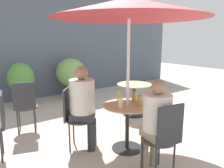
# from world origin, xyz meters

# --- Properties ---
(ground_plane) EXTENTS (20.00, 20.00, 0.00)m
(ground_plane) POSITION_xyz_m (0.00, 0.00, 0.00)
(ground_plane) COLOR #B2A899
(storefront_wall) EXTENTS (10.00, 0.06, 3.00)m
(storefront_wall) POSITION_xyz_m (0.00, 3.75, 1.50)
(storefront_wall) COLOR #4C5666
(storefront_wall) RESTS_ON ground_plane
(cafe_table_near) EXTENTS (0.74, 0.74, 0.71)m
(cafe_table_near) POSITION_xyz_m (0.00, -0.07, 0.51)
(cafe_table_near) COLOR black
(cafe_table_near) RESTS_ON ground_plane
(cafe_table_far) EXTENTS (0.75, 0.75, 0.71)m
(cafe_table_far) POSITION_xyz_m (1.10, 1.02, 0.52)
(cafe_table_far) COLOR black
(cafe_table_far) RESTS_ON ground_plane
(bistro_chair_0) EXTENTS (0.49, 0.49, 0.95)m
(bistro_chair_0) POSITION_xyz_m (-0.65, 0.44, 0.57)
(bistro_chair_0) COLOR #42382D
(bistro_chair_0) RESTS_ON ground_plane
(bistro_chair_1) EXTENTS (0.43, 0.45, 0.95)m
(bistro_chair_1) POSITION_xyz_m (-0.12, -0.88, 0.57)
(bistro_chair_1) COLOR #42382D
(bistro_chair_1) RESTS_ON ground_plane
(bistro_chair_2) EXTENTS (0.46, 0.47, 0.95)m
(bistro_chair_2) POSITION_xyz_m (-1.10, 1.42, 0.57)
(bistro_chair_2) COLOR #42382D
(bistro_chair_2) RESTS_ON ground_plane
(seated_person_0) EXTENTS (0.48, 0.47, 1.29)m
(seated_person_0) POSITION_xyz_m (-0.52, 0.35, 0.76)
(seated_person_0) COLOR #2D2D33
(seated_person_0) RESTS_ON ground_plane
(seated_person_1) EXTENTS (0.35, 0.38, 1.20)m
(seated_person_1) POSITION_xyz_m (-0.09, -0.73, 0.71)
(seated_person_1) COLOR gray
(seated_person_1) RESTS_ON ground_plane
(beer_glass_0) EXTENTS (0.07, 0.07, 0.16)m
(beer_glass_0) POSITION_xyz_m (0.10, -0.21, 0.79)
(beer_glass_0) COLOR #B28433
(beer_glass_0) RESTS_ON cafe_table_near
(beer_glass_1) EXTENTS (0.06, 0.06, 0.17)m
(beer_glass_1) POSITION_xyz_m (0.17, -0.02, 0.79)
(beer_glass_1) COLOR #B28433
(beer_glass_1) RESTS_ON cafe_table_near
(beer_glass_2) EXTENTS (0.06, 0.06, 0.19)m
(beer_glass_2) POSITION_xyz_m (-0.02, 0.11, 0.80)
(beer_glass_2) COLOR #DBC65B
(beer_glass_2) RESTS_ON cafe_table_near
(beer_glass_3) EXTENTS (0.07, 0.07, 0.15)m
(beer_glass_3) POSITION_xyz_m (-0.17, -0.11, 0.78)
(beer_glass_3) COLOR beige
(beer_glass_3) RESTS_ON cafe_table_near
(potted_plant_0) EXTENTS (0.63, 0.63, 1.11)m
(potted_plant_0) POSITION_xyz_m (-0.74, 3.15, 0.65)
(potted_plant_0) COLOR slate
(potted_plant_0) RESTS_ON ground_plane
(potted_plant_1) EXTENTS (0.83, 0.83, 1.14)m
(potted_plant_1) POSITION_xyz_m (0.63, 3.20, 0.68)
(potted_plant_1) COLOR #47423D
(potted_plant_1) RESTS_ON ground_plane
(umbrella) EXTENTS (2.17, 2.17, 2.23)m
(umbrella) POSITION_xyz_m (0.00, -0.07, 2.09)
(umbrella) COLOR silver
(umbrella) RESTS_ON ground_plane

